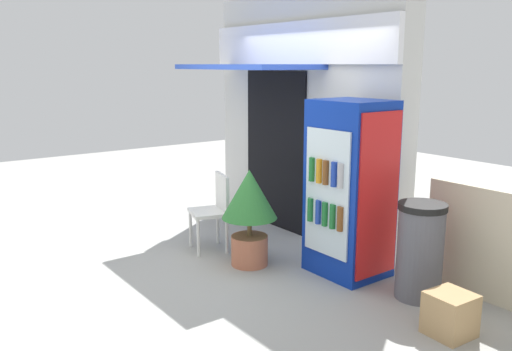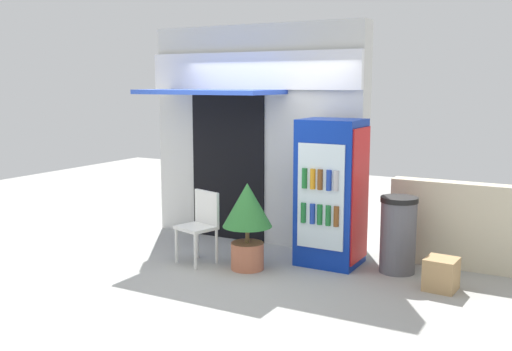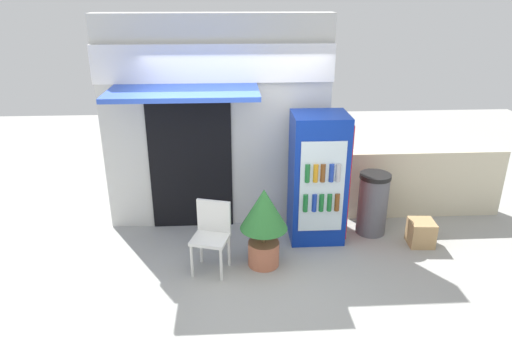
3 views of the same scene
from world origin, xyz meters
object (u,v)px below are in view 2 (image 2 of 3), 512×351
object	(u,v)px
trash_bin	(398,234)
cardboard_box	(441,274)
potted_plant_near_shop	(247,216)
drink_cooler	(331,193)
plastic_chair	(201,221)

from	to	relation	value
trash_bin	cardboard_box	world-z (taller)	trash_bin
cardboard_box	potted_plant_near_shop	bearing A→B (deg)	-170.15
drink_cooler	potted_plant_near_shop	bearing A→B (deg)	-139.12
drink_cooler	cardboard_box	xyz separation A→B (m)	(1.40, -0.30, -0.72)
potted_plant_near_shop	trash_bin	bearing A→B (deg)	25.32
cardboard_box	plastic_chair	bearing A→B (deg)	-171.67
drink_cooler	plastic_chair	bearing A→B (deg)	-153.39
potted_plant_near_shop	trash_bin	distance (m)	1.79
drink_cooler	trash_bin	distance (m)	0.93
trash_bin	cardboard_box	size ratio (longest dim) A/B	2.57
drink_cooler	trash_bin	xyz separation A→B (m)	(0.82, 0.08, -0.44)
cardboard_box	drink_cooler	bearing A→B (deg)	167.91
trash_bin	plastic_chair	bearing A→B (deg)	-160.55
cardboard_box	trash_bin	bearing A→B (deg)	147.20
plastic_chair	trash_bin	size ratio (longest dim) A/B	0.98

